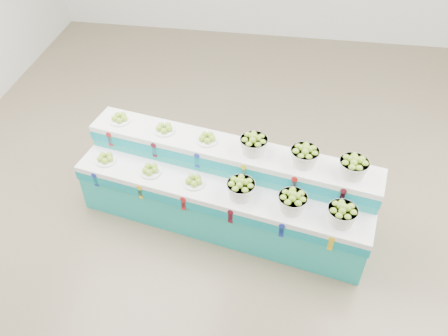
{
  "coord_description": "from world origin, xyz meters",
  "views": [
    {
      "loc": [
        -0.15,
        -4.14,
        4.47
      ],
      "look_at": [
        -0.76,
        -0.22,
        0.87
      ],
      "focal_mm": 37.05,
      "sensor_mm": 36.0,
      "label": 1
    }
  ],
  "objects_px": {
    "basket_lower_left": "(241,188)",
    "basket_upper_right": "(353,167)",
    "plate_upper_mid": "(164,128)",
    "display_stand": "(224,190)"
  },
  "relations": [
    {
      "from": "display_stand",
      "to": "basket_upper_right",
      "type": "distance_m",
      "value": 1.56
    },
    {
      "from": "basket_lower_left",
      "to": "basket_upper_right",
      "type": "relative_size",
      "value": 1.0
    },
    {
      "from": "plate_upper_mid",
      "to": "basket_upper_right",
      "type": "xyz_separation_m",
      "value": [
        2.21,
        -0.43,
        0.07
      ]
    },
    {
      "from": "plate_upper_mid",
      "to": "basket_lower_left",
      "type": "bearing_deg",
      "value": -32.39
    },
    {
      "from": "plate_upper_mid",
      "to": "basket_upper_right",
      "type": "relative_size",
      "value": 0.8
    },
    {
      "from": "display_stand",
      "to": "basket_upper_right",
      "type": "bearing_deg",
      "value": 8.91
    },
    {
      "from": "plate_upper_mid",
      "to": "basket_upper_right",
      "type": "distance_m",
      "value": 2.26
    },
    {
      "from": "display_stand",
      "to": "basket_lower_left",
      "type": "relative_size",
      "value": 11.08
    },
    {
      "from": "basket_lower_left",
      "to": "basket_upper_right",
      "type": "bearing_deg",
      "value": 10.3
    },
    {
      "from": "display_stand",
      "to": "basket_lower_left",
      "type": "bearing_deg",
      "value": -38.14
    }
  ]
}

